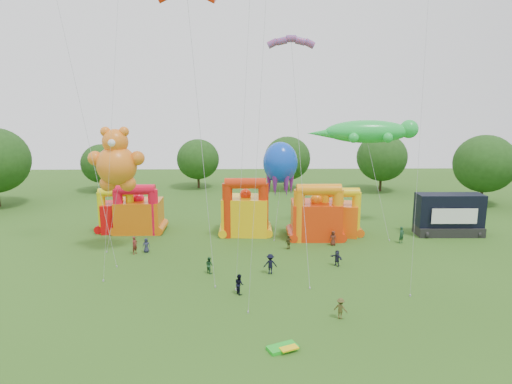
{
  "coord_description": "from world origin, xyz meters",
  "views": [
    {
      "loc": [
        0.64,
        -25.69,
        16.29
      ],
      "look_at": [
        1.55,
        18.0,
        7.27
      ],
      "focal_mm": 32.0,
      "sensor_mm": 36.0,
      "label": 1
    }
  ],
  "objects_px": {
    "bouncy_castle_0": "(119,214)",
    "octopus_kite": "(280,174)",
    "gecko_kite": "(372,159)",
    "spectator_4": "(289,242)",
    "teddy_bear_kite": "(116,165)",
    "spectator_0": "(146,245)",
    "bouncy_castle_2": "(246,212)",
    "stage_trailer": "(449,215)"
  },
  "relations": [
    {
      "from": "gecko_kite",
      "to": "spectator_4",
      "type": "height_order",
      "value": "gecko_kite"
    },
    {
      "from": "spectator_4",
      "to": "stage_trailer",
      "type": "bearing_deg",
      "value": 156.63
    },
    {
      "from": "octopus_kite",
      "to": "spectator_4",
      "type": "height_order",
      "value": "octopus_kite"
    },
    {
      "from": "gecko_kite",
      "to": "spectator_4",
      "type": "distance_m",
      "value": 15.81
    },
    {
      "from": "bouncy_castle_2",
      "to": "teddy_bear_kite",
      "type": "relative_size",
      "value": 0.53
    },
    {
      "from": "bouncy_castle_0",
      "to": "bouncy_castle_2",
      "type": "xyz_separation_m",
      "value": [
        15.78,
        -1.66,
        0.55
      ]
    },
    {
      "from": "stage_trailer",
      "to": "gecko_kite",
      "type": "bearing_deg",
      "value": 162.54
    },
    {
      "from": "gecko_kite",
      "to": "octopus_kite",
      "type": "xyz_separation_m",
      "value": [
        -11.59,
        -2.22,
        -1.51
      ]
    },
    {
      "from": "bouncy_castle_2",
      "to": "octopus_kite",
      "type": "xyz_separation_m",
      "value": [
        4.1,
        -0.14,
        4.75
      ]
    },
    {
      "from": "spectator_0",
      "to": "spectator_4",
      "type": "relative_size",
      "value": 1.0
    },
    {
      "from": "stage_trailer",
      "to": "gecko_kite",
      "type": "height_order",
      "value": "gecko_kite"
    },
    {
      "from": "bouncy_castle_0",
      "to": "octopus_kite",
      "type": "relative_size",
      "value": 0.5
    },
    {
      "from": "stage_trailer",
      "to": "octopus_kite",
      "type": "relative_size",
      "value": 0.69
    },
    {
      "from": "stage_trailer",
      "to": "teddy_bear_kite",
      "type": "distance_m",
      "value": 39.06
    },
    {
      "from": "spectator_0",
      "to": "spectator_4",
      "type": "height_order",
      "value": "spectator_4"
    },
    {
      "from": "stage_trailer",
      "to": "spectator_4",
      "type": "relative_size",
      "value": 4.95
    },
    {
      "from": "spectator_4",
      "to": "gecko_kite",
      "type": "bearing_deg",
      "value": 178.08
    },
    {
      "from": "bouncy_castle_2",
      "to": "teddy_bear_kite",
      "type": "height_order",
      "value": "teddy_bear_kite"
    },
    {
      "from": "bouncy_castle_0",
      "to": "stage_trailer",
      "type": "xyz_separation_m",
      "value": [
        40.38,
        -2.39,
        0.27
      ]
    },
    {
      "from": "spectator_0",
      "to": "octopus_kite",
      "type": "bearing_deg",
      "value": 9.57
    },
    {
      "from": "stage_trailer",
      "to": "bouncy_castle_0",
      "type": "bearing_deg",
      "value": 176.62
    },
    {
      "from": "teddy_bear_kite",
      "to": "octopus_kite",
      "type": "relative_size",
      "value": 1.19
    },
    {
      "from": "bouncy_castle_0",
      "to": "stage_trailer",
      "type": "bearing_deg",
      "value": -3.38
    },
    {
      "from": "stage_trailer",
      "to": "teddy_bear_kite",
      "type": "xyz_separation_m",
      "value": [
        -38.0,
        -5.6,
        7.05
      ]
    },
    {
      "from": "bouncy_castle_2",
      "to": "gecko_kite",
      "type": "height_order",
      "value": "gecko_kite"
    },
    {
      "from": "bouncy_castle_2",
      "to": "spectator_0",
      "type": "xyz_separation_m",
      "value": [
        -10.66,
        -6.62,
        -1.92
      ]
    },
    {
      "from": "octopus_kite",
      "to": "bouncy_castle_0",
      "type": "bearing_deg",
      "value": 174.82
    },
    {
      "from": "stage_trailer",
      "to": "octopus_kite",
      "type": "xyz_separation_m",
      "value": [
        -20.51,
        0.59,
        5.02
      ]
    },
    {
      "from": "teddy_bear_kite",
      "to": "octopus_kite",
      "type": "distance_m",
      "value": 18.67
    },
    {
      "from": "teddy_bear_kite",
      "to": "gecko_kite",
      "type": "xyz_separation_m",
      "value": [
        29.09,
        8.41,
        -0.52
      ]
    },
    {
      "from": "teddy_bear_kite",
      "to": "gecko_kite",
      "type": "relative_size",
      "value": 0.97
    },
    {
      "from": "bouncy_castle_2",
      "to": "spectator_0",
      "type": "height_order",
      "value": "bouncy_castle_2"
    },
    {
      "from": "stage_trailer",
      "to": "gecko_kite",
      "type": "distance_m",
      "value": 11.4
    },
    {
      "from": "bouncy_castle_0",
      "to": "spectator_4",
      "type": "bearing_deg",
      "value": -20.15
    },
    {
      "from": "teddy_bear_kite",
      "to": "spectator_0",
      "type": "height_order",
      "value": "teddy_bear_kite"
    },
    {
      "from": "stage_trailer",
      "to": "gecko_kite",
      "type": "relative_size",
      "value": 0.56
    },
    {
      "from": "bouncy_castle_2",
      "to": "octopus_kite",
      "type": "distance_m",
      "value": 6.27
    },
    {
      "from": "stage_trailer",
      "to": "gecko_kite",
      "type": "xyz_separation_m",
      "value": [
        -8.91,
        2.8,
        6.53
      ]
    },
    {
      "from": "bouncy_castle_2",
      "to": "spectator_4",
      "type": "height_order",
      "value": "bouncy_castle_2"
    },
    {
      "from": "bouncy_castle_0",
      "to": "bouncy_castle_2",
      "type": "relative_size",
      "value": 0.79
    },
    {
      "from": "bouncy_castle_2",
      "to": "stage_trailer",
      "type": "xyz_separation_m",
      "value": [
        24.6,
        -0.73,
        -0.27
      ]
    },
    {
      "from": "gecko_kite",
      "to": "bouncy_castle_2",
      "type": "bearing_deg",
      "value": -172.47
    }
  ]
}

